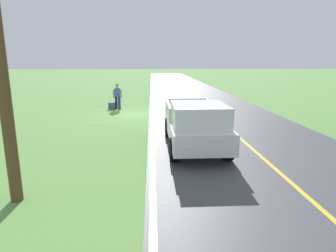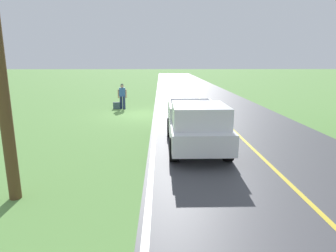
% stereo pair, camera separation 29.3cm
% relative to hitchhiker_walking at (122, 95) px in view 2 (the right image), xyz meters
% --- Properties ---
extents(ground_plane, '(200.00, 200.00, 0.00)m').
position_rel_hitchhiker_walking_xyz_m(ground_plane, '(-1.52, 2.19, -0.98)').
color(ground_plane, '#609347').
extents(road_surface, '(7.97, 120.00, 0.00)m').
position_rel_hitchhiker_walking_xyz_m(road_surface, '(-6.17, 2.19, -0.98)').
color(road_surface, '#47474C').
rests_on(road_surface, ground).
extents(lane_edge_line, '(0.16, 117.60, 0.00)m').
position_rel_hitchhiker_walking_xyz_m(lane_edge_line, '(-2.37, 2.19, -0.98)').
color(lane_edge_line, silver).
rests_on(lane_edge_line, ground).
extents(lane_centre_line, '(0.14, 117.60, 0.00)m').
position_rel_hitchhiker_walking_xyz_m(lane_centre_line, '(-6.17, 2.19, -0.98)').
color(lane_centre_line, gold).
rests_on(lane_centre_line, ground).
extents(hitchhiker_walking, '(0.62, 0.51, 1.75)m').
position_rel_hitchhiker_walking_xyz_m(hitchhiker_walking, '(0.00, 0.00, 0.00)').
color(hitchhiker_walking, navy).
rests_on(hitchhiker_walking, ground).
extents(suitcase_carried, '(0.47, 0.23, 0.48)m').
position_rel_hitchhiker_walking_xyz_m(suitcase_carried, '(0.41, 0.11, -0.74)').
color(suitcase_carried, '#384C56').
rests_on(suitcase_carried, ground).
extents(pickup_truck_passing, '(2.10, 5.40, 1.82)m').
position_rel_hitchhiker_walking_xyz_m(pickup_truck_passing, '(-4.00, 9.45, -0.01)').
color(pickup_truck_passing, silver).
rests_on(pickup_truck_passing, ground).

